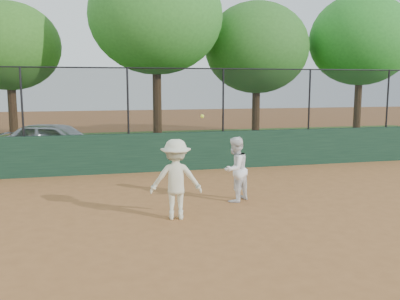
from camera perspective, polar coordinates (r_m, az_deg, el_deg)
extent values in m
plane|color=#9C6032|center=(8.22, -1.75, -10.70)|extent=(80.00, 80.00, 0.00)
cube|color=#193926|center=(13.86, -7.01, -0.35)|extent=(26.00, 0.20, 1.20)
cube|color=#284E18|center=(19.85, -9.08, 0.51)|extent=(36.00, 12.00, 0.01)
imported|color=silver|center=(16.11, -17.88, 0.93)|extent=(4.51, 3.06, 1.42)
imported|color=white|center=(10.30, 4.51, -2.48)|extent=(0.93, 0.90, 1.50)
imported|color=beige|center=(8.94, -3.10, -3.76)|extent=(1.13, 0.77, 1.62)
sphere|color=#D3EB34|center=(8.51, 0.29, 4.34)|extent=(0.07, 0.07, 0.07)
cube|color=black|center=(13.71, -7.13, 6.28)|extent=(26.00, 0.02, 2.00)
cylinder|color=black|center=(13.71, -7.20, 10.38)|extent=(26.00, 0.04, 0.04)
cylinder|color=black|center=(13.74, -21.85, 5.75)|extent=(0.06, 0.06, 2.00)
cylinder|color=black|center=(13.66, -9.22, 6.23)|extent=(0.06, 0.06, 2.00)
cylinder|color=black|center=(14.22, 2.99, 6.41)|extent=(0.06, 0.06, 2.00)
cylinder|color=black|center=(15.36, 13.82, 6.32)|extent=(0.06, 0.06, 2.00)
cylinder|color=black|center=(16.96, 22.89, 6.08)|extent=(0.06, 0.06, 2.00)
cylinder|color=#452A18|center=(20.64, -22.80, 3.92)|extent=(0.36, 0.36, 2.63)
ellipsoid|color=#2F631C|center=(20.66, -23.27, 12.12)|extent=(4.24, 3.86, 3.66)
cylinder|color=#412A17|center=(18.56, -5.49, 5.18)|extent=(0.36, 0.36, 3.32)
ellipsoid|color=#2E7124|center=(18.73, -5.66, 16.70)|extent=(5.40, 4.91, 4.66)
cylinder|color=#402815|center=(21.01, 7.15, 4.39)|extent=(0.36, 0.36, 2.50)
ellipsoid|color=#285C1E|center=(21.03, 7.31, 12.86)|extent=(4.80, 4.36, 4.15)
cylinder|color=#422B17|center=(23.05, 19.49, 4.79)|extent=(0.36, 0.36, 2.87)
ellipsoid|color=#226F1F|center=(23.11, 19.91, 13.11)|extent=(4.97, 4.51, 4.29)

